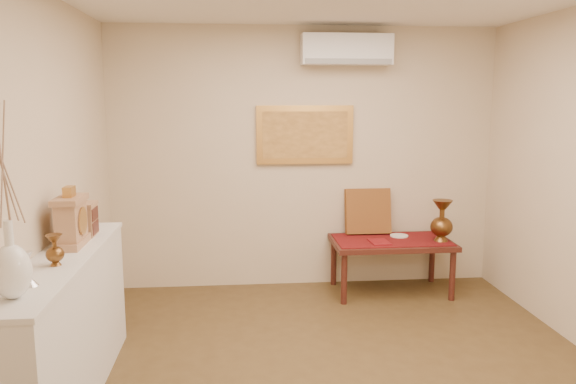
{
  "coord_description": "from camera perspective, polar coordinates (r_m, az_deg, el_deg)",
  "views": [
    {
      "loc": [
        -0.71,
        -3.54,
        1.97
      ],
      "look_at": [
        -0.27,
        1.15,
        1.18
      ],
      "focal_mm": 35.0,
      "sensor_mm": 36.0,
      "label": 1
    }
  ],
  "objects": [
    {
      "name": "candlestick",
      "position": [
        3.32,
        -24.83,
        -7.1
      ],
      "size": [
        0.09,
        0.09,
        0.19
      ],
      "primitive_type": null,
      "color": "silver",
      "rests_on": "display_ledge"
    },
    {
      "name": "white_vase",
      "position": [
        3.06,
        -26.76,
        -0.67
      ],
      "size": [
        0.19,
        0.19,
        1.01
      ],
      "primitive_type": null,
      "color": "white",
      "rests_on": "display_ledge"
    },
    {
      "name": "wall_back",
      "position": [
        5.86,
        1.68,
        3.41
      ],
      "size": [
        4.0,
        0.02,
        2.7
      ],
      "primitive_type": "cube",
      "color": "beige",
      "rests_on": "ground"
    },
    {
      "name": "low_table",
      "position": [
        5.83,
        10.45,
        -5.44
      ],
      "size": [
        1.2,
        0.7,
        0.55
      ],
      "color": "#441B14",
      "rests_on": "floor"
    },
    {
      "name": "table_cloth",
      "position": [
        5.81,
        10.47,
        -4.78
      ],
      "size": [
        1.14,
        0.59,
        0.01
      ],
      "primitive_type": "cube",
      "color": "maroon",
      "rests_on": "low_table"
    },
    {
      "name": "menu",
      "position": [
        5.66,
        9.28,
        -5.02
      ],
      "size": [
        0.19,
        0.26,
        0.01
      ],
      "primitive_type": "cube",
      "rotation": [
        0.0,
        0.0,
        0.05
      ],
      "color": "maroon",
      "rests_on": "table_cloth"
    },
    {
      "name": "wall_front",
      "position": [
        1.6,
        22.37,
        -14.22
      ],
      "size": [
        4.0,
        0.02,
        2.7
      ],
      "primitive_type": "cube",
      "color": "beige",
      "rests_on": "ground"
    },
    {
      "name": "wooden_chest",
      "position": [
        4.36,
        -19.96,
        -2.59
      ],
      "size": [
        0.16,
        0.21,
        0.24
      ],
      "color": "tan",
      "rests_on": "display_ledge"
    },
    {
      "name": "wall_left",
      "position": [
        3.81,
        -24.99,
        -0.79
      ],
      "size": [
        0.02,
        4.5,
        2.7
      ],
      "primitive_type": "cube",
      "color": "beige",
      "rests_on": "ground"
    },
    {
      "name": "painting",
      "position": [
        5.81,
        1.73,
        5.83
      ],
      "size": [
        1.0,
        0.06,
        0.6
      ],
      "color": "#BA843B",
      "rests_on": "wall_back"
    },
    {
      "name": "cushion",
      "position": [
        5.98,
        8.1,
        -1.94
      ],
      "size": [
        0.48,
        0.2,
        0.49
      ],
      "primitive_type": "cube",
      "rotation": [
        -0.21,
        0.0,
        0.0
      ],
      "color": "#5C1E12",
      "rests_on": "table_cloth"
    },
    {
      "name": "display_ledge",
      "position": [
        3.99,
        -21.68,
        -12.98
      ],
      "size": [
        0.37,
        2.02,
        0.98
      ],
      "color": "silver",
      "rests_on": "floor"
    },
    {
      "name": "ac_unit",
      "position": [
        5.78,
        5.96,
        14.18
      ],
      "size": [
        0.9,
        0.25,
        0.3
      ],
      "color": "silver",
      "rests_on": "wall_back"
    },
    {
      "name": "brass_urn_tall",
      "position": [
        5.81,
        15.37,
        -2.39
      ],
      "size": [
        0.22,
        0.22,
        0.5
      ],
      "primitive_type": null,
      "color": "brown",
      "rests_on": "table_cloth"
    },
    {
      "name": "mantel_clock",
      "position": [
        4.07,
        -21.15,
        -2.75
      ],
      "size": [
        0.17,
        0.36,
        0.41
      ],
      "color": "tan",
      "rests_on": "display_ledge"
    },
    {
      "name": "brass_urn_small",
      "position": [
        3.65,
        -22.64,
        -5.07
      ],
      "size": [
        0.11,
        0.11,
        0.24
      ],
      "primitive_type": null,
      "color": "brown",
      "rests_on": "display_ledge"
    },
    {
      "name": "plate",
      "position": [
        5.95,
        11.22,
        -4.38
      ],
      "size": [
        0.19,
        0.19,
        0.01
      ],
      "primitive_type": "cylinder",
      "color": "white",
      "rests_on": "table_cloth"
    }
  ]
}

